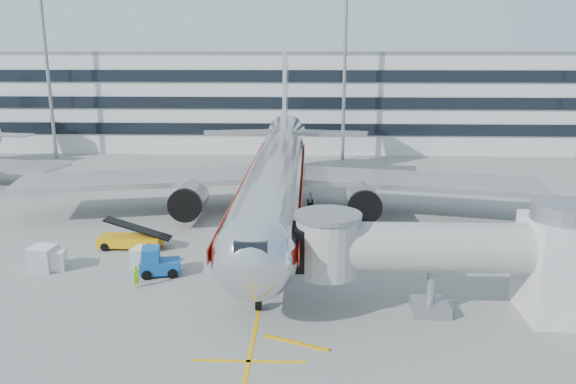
{
  "coord_description": "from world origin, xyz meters",
  "views": [
    {
      "loc": [
        3.02,
        -39.81,
        15.47
      ],
      "look_at": [
        1.29,
        6.11,
        4.0
      ],
      "focal_mm": 35.0,
      "sensor_mm": 36.0,
      "label": 1
    }
  ],
  "objects_px": {
    "baggage_tug": "(157,263)",
    "cargo_container_left": "(43,258)",
    "cargo_container_right": "(56,260)",
    "ramp_worker": "(136,276)",
    "main_jet": "(277,175)",
    "cargo_container_front": "(143,257)",
    "belt_loader": "(130,239)"
  },
  "relations": [
    {
      "from": "baggage_tug",
      "to": "ramp_worker",
      "type": "relative_size",
      "value": 1.9
    },
    {
      "from": "main_jet",
      "to": "cargo_container_front",
      "type": "height_order",
      "value": "main_jet"
    },
    {
      "from": "cargo_container_left",
      "to": "ramp_worker",
      "type": "relative_size",
      "value": 1.16
    },
    {
      "from": "ramp_worker",
      "to": "belt_loader",
      "type": "bearing_deg",
      "value": 48.37
    },
    {
      "from": "main_jet",
      "to": "cargo_container_left",
      "type": "height_order",
      "value": "main_jet"
    },
    {
      "from": "main_jet",
      "to": "baggage_tug",
      "type": "xyz_separation_m",
      "value": [
        -7.69,
        -14.46,
        -3.33
      ]
    },
    {
      "from": "cargo_container_right",
      "to": "ramp_worker",
      "type": "distance_m",
      "value": 7.52
    },
    {
      "from": "cargo_container_left",
      "to": "ramp_worker",
      "type": "height_order",
      "value": "cargo_container_left"
    },
    {
      "from": "cargo_container_right",
      "to": "main_jet",
      "type": "bearing_deg",
      "value": 41.52
    },
    {
      "from": "baggage_tug",
      "to": "belt_loader",
      "type": "bearing_deg",
      "value": 123.45
    },
    {
      "from": "ramp_worker",
      "to": "cargo_container_right",
      "type": "bearing_deg",
      "value": 94.48
    },
    {
      "from": "cargo_container_front",
      "to": "ramp_worker",
      "type": "relative_size",
      "value": 1.03
    },
    {
      "from": "cargo_container_left",
      "to": "ramp_worker",
      "type": "bearing_deg",
      "value": -20.7
    },
    {
      "from": "baggage_tug",
      "to": "cargo_container_right",
      "type": "xyz_separation_m",
      "value": [
        -7.72,
        0.81,
        -0.17
      ]
    },
    {
      "from": "baggage_tug",
      "to": "ramp_worker",
      "type": "height_order",
      "value": "baggage_tug"
    },
    {
      "from": "belt_loader",
      "to": "cargo_container_right",
      "type": "distance_m",
      "value": 6.25
    },
    {
      "from": "baggage_tug",
      "to": "main_jet",
      "type": "bearing_deg",
      "value": 61.98
    },
    {
      "from": "main_jet",
      "to": "baggage_tug",
      "type": "relative_size",
      "value": 16.81
    },
    {
      "from": "baggage_tug",
      "to": "ramp_worker",
      "type": "xyz_separation_m",
      "value": [
        -0.85,
        -2.23,
        -0.11
      ]
    },
    {
      "from": "cargo_container_left",
      "to": "main_jet",
      "type": "bearing_deg",
      "value": 40.29
    },
    {
      "from": "baggage_tug",
      "to": "cargo_container_left",
      "type": "relative_size",
      "value": 1.64
    },
    {
      "from": "main_jet",
      "to": "cargo_container_right",
      "type": "distance_m",
      "value": 20.88
    },
    {
      "from": "main_jet",
      "to": "cargo_container_right",
      "type": "relative_size",
      "value": 31.28
    },
    {
      "from": "baggage_tug",
      "to": "cargo_container_right",
      "type": "bearing_deg",
      "value": 173.99
    },
    {
      "from": "cargo_container_left",
      "to": "cargo_container_front",
      "type": "xyz_separation_m",
      "value": [
        7.03,
        0.92,
        -0.16
      ]
    },
    {
      "from": "baggage_tug",
      "to": "cargo_container_front",
      "type": "bearing_deg",
      "value": 133.62
    },
    {
      "from": "ramp_worker",
      "to": "cargo_container_front",
      "type": "bearing_deg",
      "value": 38.37
    },
    {
      "from": "belt_loader",
      "to": "main_jet",
      "type": "bearing_deg",
      "value": 37.89
    },
    {
      "from": "cargo_container_right",
      "to": "cargo_container_front",
      "type": "height_order",
      "value": "cargo_container_front"
    },
    {
      "from": "belt_loader",
      "to": "baggage_tug",
      "type": "relative_size",
      "value": 1.75
    },
    {
      "from": "belt_loader",
      "to": "cargo_container_left",
      "type": "bearing_deg",
      "value": -134.69
    },
    {
      "from": "belt_loader",
      "to": "cargo_container_front",
      "type": "xyz_separation_m",
      "value": [
        2.17,
        -4.0,
        0.02
      ]
    }
  ]
}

